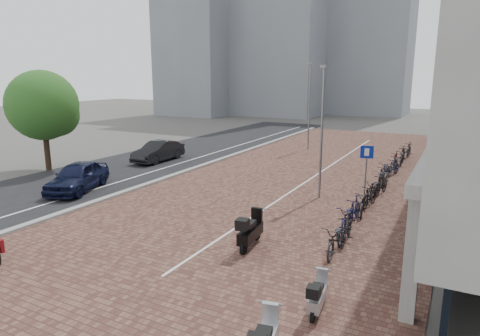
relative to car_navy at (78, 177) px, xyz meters
name	(u,v)px	position (x,y,z in m)	size (l,w,h in m)	color
ground	(166,232)	(7.58, -2.54, -0.74)	(140.00, 140.00, 0.00)	#474442
plaza_brick	(316,173)	(9.58, 9.46, -0.73)	(14.50, 42.00, 0.04)	brown
street_asphalt	(169,157)	(-1.42, 9.46, -0.74)	(8.00, 50.00, 0.03)	black
curb	(215,161)	(2.48, 9.46, -0.67)	(0.35, 42.00, 0.14)	gray
lane_line	(192,159)	(0.58, 9.46, -0.72)	(0.12, 44.00, 0.00)	white
parking_line	(319,173)	(9.78, 9.46, -0.71)	(0.10, 30.00, 0.00)	white
bg_towers	(291,19)	(-6.76, 46.40, 13.22)	(33.00, 23.00, 32.00)	gray
car_navy	(78,177)	(0.00, 0.00, 0.00)	(1.75, 4.36, 1.49)	black
car_dark	(158,151)	(-1.18, 7.93, -0.04)	(1.48, 4.25, 1.40)	black
scooter_front	(318,294)	(14.35, -5.17, -0.26)	(0.44, 1.41, 0.97)	#A5A4A9
scooter_mid	(250,230)	(11.08, -2.36, -0.11)	(0.57, 1.83, 1.26)	black
parking_sign	(366,165)	(13.46, 4.52, 1.12)	(0.56, 0.20, 2.72)	slate
lamp_near	(322,135)	(11.35, 4.48, 2.35)	(0.12, 0.12, 6.18)	slate
lamp_far	(309,107)	(6.39, 17.26, 2.62)	(0.12, 0.12, 6.72)	slate
street_tree	(45,107)	(-5.33, 2.57, 3.16)	(4.23, 4.23, 6.15)	#382619
bike_row	(384,177)	(13.74, 8.11, -0.22)	(1.08, 21.42, 1.05)	black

